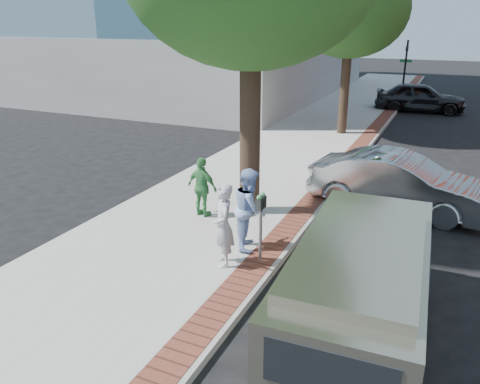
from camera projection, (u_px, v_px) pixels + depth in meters
The scene contains 14 objects.
ground at pixel (240, 250), 10.57m from camera, with size 120.00×120.00×0.00m, color black.
sidewalk at pixel (291, 153), 17.96m from camera, with size 5.00×60.00×0.15m, color #9E9991.
brick_strip at pixel (349, 158), 17.07m from camera, with size 0.60×60.00×0.01m, color brown.
curb at pixel (358, 161), 16.96m from camera, with size 0.10×60.00×0.15m, color gray.
office_base at pixel (203, 63), 33.74m from camera, with size 18.20×22.20×4.00m, color gray.
signal_near at pixel (405, 67), 28.22m from camera, with size 0.70×0.15×3.80m.
tree_far at pixel (351, 10), 19.18m from camera, with size 4.80×4.80×7.14m.
parking_meter at pixel (261, 213), 9.47m from camera, with size 0.12×0.32×1.47m.
person_gray at pixel (224, 226), 9.35m from camera, with size 0.63×0.41×1.73m, color #B1B1B6.
person_officer at pixel (250, 209), 10.10m from camera, with size 0.87×0.68×1.80m, color #90ABDF.
person_green at pixel (202, 187), 11.79m from camera, with size 0.90×0.38×1.54m, color #42934B.
sedan_silver at pixel (399, 183), 12.57m from camera, with size 1.63×4.68×1.54m, color #A9ADB0.
bg_car at pixel (420, 97), 26.31m from camera, with size 1.95×4.83×1.65m, color black.
van at pixel (361, 281), 7.41m from camera, with size 2.10×5.00×1.81m.
Camera 1 is at (3.94, -8.62, 4.87)m, focal length 35.00 mm.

